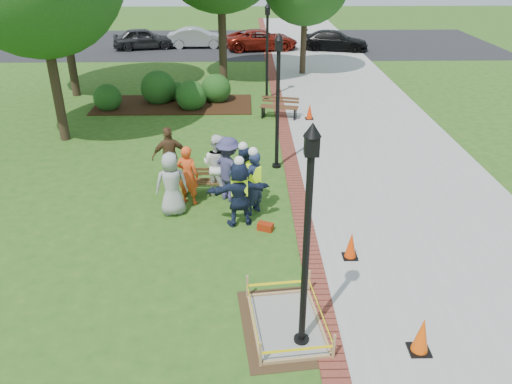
{
  "coord_description": "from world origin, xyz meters",
  "views": [
    {
      "loc": [
        0.27,
        -9.97,
        6.64
      ],
      "look_at": [
        0.5,
        1.2,
        1.0
      ],
      "focal_mm": 35.0,
      "sensor_mm": 36.0,
      "label": 1
    }
  ],
  "objects_px": {
    "cone_front": "(422,336)",
    "hivis_worker_a": "(240,191)",
    "hivis_worker_b": "(253,181)",
    "bench_near": "(206,187)",
    "wet_concrete_pad": "(287,316)",
    "lamp_near": "(307,227)",
    "hivis_worker_c": "(243,175)"
  },
  "relations": [
    {
      "from": "wet_concrete_pad",
      "to": "bench_near",
      "type": "bearing_deg",
      "value": 108.95
    },
    {
      "from": "bench_near",
      "to": "hivis_worker_b",
      "type": "height_order",
      "value": "hivis_worker_b"
    },
    {
      "from": "hivis_worker_a",
      "to": "hivis_worker_c",
      "type": "relative_size",
      "value": 1.0
    },
    {
      "from": "hivis_worker_b",
      "to": "lamp_near",
      "type": "bearing_deg",
      "value": -80.65
    },
    {
      "from": "wet_concrete_pad",
      "to": "hivis_worker_c",
      "type": "bearing_deg",
      "value": 99.72
    },
    {
      "from": "bench_near",
      "to": "hivis_worker_b",
      "type": "relative_size",
      "value": 0.75
    },
    {
      "from": "hivis_worker_b",
      "to": "wet_concrete_pad",
      "type": "bearing_deg",
      "value": -82.7
    },
    {
      "from": "hivis_worker_a",
      "to": "lamp_near",
      "type": "bearing_deg",
      "value": -74.99
    },
    {
      "from": "wet_concrete_pad",
      "to": "hivis_worker_a",
      "type": "relative_size",
      "value": 1.29
    },
    {
      "from": "lamp_near",
      "to": "hivis_worker_c",
      "type": "distance_m",
      "value": 5.65
    },
    {
      "from": "hivis_worker_c",
      "to": "bench_near",
      "type": "bearing_deg",
      "value": 146.74
    },
    {
      "from": "cone_front",
      "to": "hivis_worker_a",
      "type": "distance_m",
      "value": 5.7
    },
    {
      "from": "bench_near",
      "to": "hivis_worker_a",
      "type": "distance_m",
      "value": 2.08
    },
    {
      "from": "hivis_worker_b",
      "to": "hivis_worker_c",
      "type": "xyz_separation_m",
      "value": [
        -0.26,
        0.41,
        -0.0
      ]
    },
    {
      "from": "cone_front",
      "to": "hivis_worker_b",
      "type": "distance_m",
      "value": 5.99
    },
    {
      "from": "lamp_near",
      "to": "hivis_worker_a",
      "type": "relative_size",
      "value": 2.23
    },
    {
      "from": "lamp_near",
      "to": "cone_front",
      "type": "bearing_deg",
      "value": -7.74
    },
    {
      "from": "hivis_worker_b",
      "to": "bench_near",
      "type": "bearing_deg",
      "value": 140.35
    },
    {
      "from": "lamp_near",
      "to": "hivis_worker_c",
      "type": "relative_size",
      "value": 2.23
    },
    {
      "from": "bench_near",
      "to": "cone_front",
      "type": "xyz_separation_m",
      "value": [
        4.26,
        -6.32,
        0.12
      ]
    },
    {
      "from": "cone_front",
      "to": "lamp_near",
      "type": "height_order",
      "value": "lamp_near"
    },
    {
      "from": "hivis_worker_a",
      "to": "hivis_worker_c",
      "type": "xyz_separation_m",
      "value": [
        0.09,
        0.98,
        -0.0
      ]
    },
    {
      "from": "lamp_near",
      "to": "hivis_worker_a",
      "type": "height_order",
      "value": "lamp_near"
    },
    {
      "from": "lamp_near",
      "to": "hivis_worker_b",
      "type": "distance_m",
      "value": 5.22
    },
    {
      "from": "wet_concrete_pad",
      "to": "hivis_worker_c",
      "type": "xyz_separation_m",
      "value": [
        -0.84,
        4.88,
        0.71
      ]
    },
    {
      "from": "lamp_near",
      "to": "hivis_worker_a",
      "type": "xyz_separation_m",
      "value": [
        -1.17,
        4.35,
        -1.53
      ]
    },
    {
      "from": "lamp_near",
      "to": "hivis_worker_c",
      "type": "height_order",
      "value": "lamp_near"
    },
    {
      "from": "bench_near",
      "to": "hivis_worker_a",
      "type": "bearing_deg",
      "value": -59.6
    },
    {
      "from": "bench_near",
      "to": "cone_front",
      "type": "distance_m",
      "value": 7.62
    },
    {
      "from": "bench_near",
      "to": "cone_front",
      "type": "relative_size",
      "value": 1.88
    },
    {
      "from": "bench_near",
      "to": "lamp_near",
      "type": "xyz_separation_m",
      "value": [
        2.16,
        -6.04,
        2.24
      ]
    },
    {
      "from": "hivis_worker_a",
      "to": "hivis_worker_b",
      "type": "distance_m",
      "value": 0.67
    }
  ]
}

